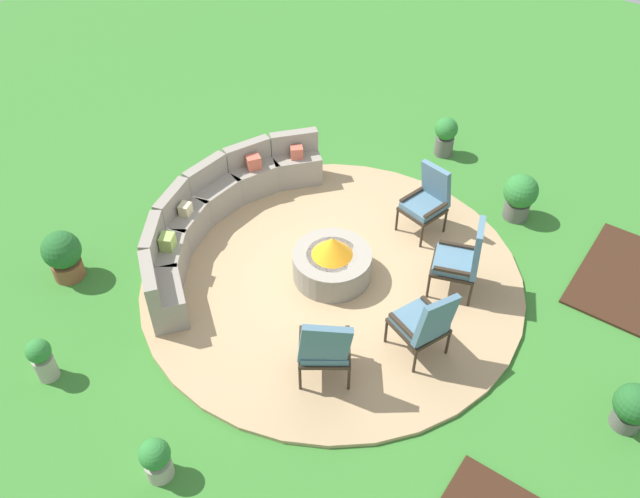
# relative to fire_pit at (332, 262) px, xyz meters

# --- Properties ---
(ground_plane) EXTENTS (24.00, 24.00, 0.00)m
(ground_plane) POSITION_rel_fire_pit_xyz_m (0.00, 0.00, -0.32)
(ground_plane) COLOR #387A2D
(patio_circle) EXTENTS (5.25, 5.25, 0.06)m
(patio_circle) POSITION_rel_fire_pit_xyz_m (0.00, 0.00, -0.29)
(patio_circle) COLOR tan
(patio_circle) RESTS_ON ground_plane
(mulch_bed_right) EXTENTS (1.94, 1.10, 0.04)m
(mulch_bed_right) POSITION_rel_fire_pit_xyz_m (2.36, -3.29, -0.30)
(mulch_bed_right) COLOR #382114
(mulch_bed_right) RESTS_ON ground_plane
(fire_pit) EXTENTS (1.08, 1.08, 0.69)m
(fire_pit) POSITION_rel_fire_pit_xyz_m (0.00, 0.00, 0.00)
(fire_pit) COLOR gray
(fire_pit) RESTS_ON patio_circle
(curved_stone_bench) EXTENTS (4.08, 1.56, 0.82)m
(curved_stone_bench) POSITION_rel_fire_pit_xyz_m (-0.20, 1.92, 0.07)
(curved_stone_bench) COLOR gray
(curved_stone_bench) RESTS_ON patio_circle
(lounge_chair_front_left) EXTENTS (0.80, 0.85, 1.15)m
(lounge_chair_front_left) POSITION_rel_fire_pit_xyz_m (-1.46, -0.90, 0.31)
(lounge_chair_front_left) COLOR #2D2319
(lounge_chair_front_left) RESTS_ON patio_circle
(lounge_chair_front_right) EXTENTS (0.74, 0.78, 1.09)m
(lounge_chair_front_right) POSITION_rel_fire_pit_xyz_m (-0.47, -1.65, 0.29)
(lounge_chair_front_right) COLOR #2D2319
(lounge_chair_front_right) RESTS_ON patio_circle
(lounge_chair_back_left) EXTENTS (0.74, 0.75, 1.14)m
(lounge_chair_back_left) POSITION_rel_fire_pit_xyz_m (0.78, -1.53, 0.31)
(lounge_chair_back_left) COLOR #2D2319
(lounge_chair_back_left) RESTS_ON patio_circle
(lounge_chair_back_right) EXTENTS (0.69, 0.64, 1.08)m
(lounge_chair_back_right) POSITION_rel_fire_pit_xyz_m (1.61, -0.56, 0.29)
(lounge_chair_back_right) COLOR #2D2319
(lounge_chair_back_right) RESTS_ON patio_circle
(potted_plant_0) EXTENTS (0.53, 0.53, 0.75)m
(potted_plant_0) POSITION_rel_fire_pit_xyz_m (-2.06, 3.01, 0.09)
(potted_plant_0) COLOR brown
(potted_plant_0) RESTS_ON ground_plane
(potted_plant_1) EXTENTS (0.46, 0.46, 0.62)m
(potted_plant_1) POSITION_rel_fire_pit_xyz_m (0.02, -4.01, 0.02)
(potted_plant_1) COLOR #605B56
(potted_plant_1) RESTS_ON ground_plane
(potted_plant_2) EXTENTS (0.51, 0.51, 0.75)m
(potted_plant_2) POSITION_rel_fire_pit_xyz_m (2.73, -1.53, 0.09)
(potted_plant_2) COLOR #605B56
(potted_plant_2) RESTS_ON ground_plane
(potted_plant_3) EXTENTS (0.33, 0.33, 0.57)m
(potted_plant_3) POSITION_rel_fire_pit_xyz_m (-3.45, -0.17, -0.02)
(potted_plant_3) COLOR #A89E8E
(potted_plant_3) RESTS_ON ground_plane
(potted_plant_4) EXTENTS (0.29, 0.29, 0.62)m
(potted_plant_4) POSITION_rel_fire_pit_xyz_m (-3.33, 1.85, 0.01)
(potted_plant_4) COLOR #A89E8E
(potted_plant_4) RESTS_ON ground_plane
(potted_plant_5) EXTENTS (0.38, 0.38, 0.69)m
(potted_plant_5) POSITION_rel_fire_pit_xyz_m (3.59, 0.15, 0.05)
(potted_plant_5) COLOR #605B56
(potted_plant_5) RESTS_ON ground_plane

